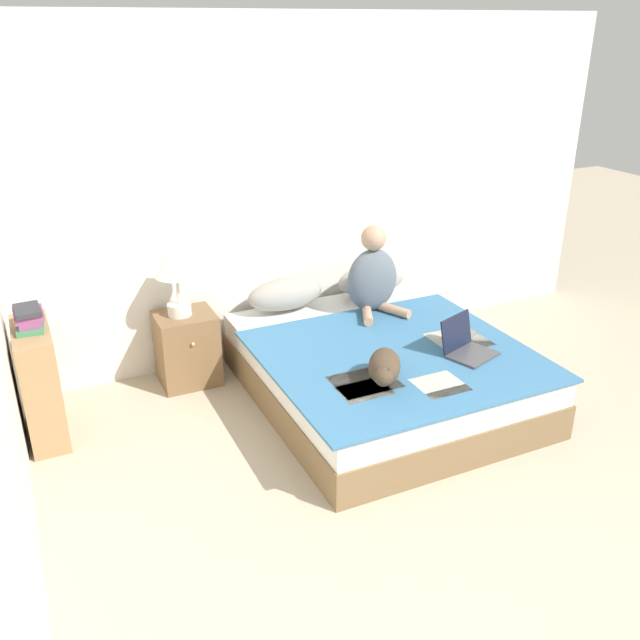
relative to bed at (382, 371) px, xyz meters
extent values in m
cube|color=silver|center=(-0.12, 1.07, 1.06)|extent=(5.44, 0.05, 2.55)
cube|color=brown|center=(0.00, 0.01, -0.09)|extent=(1.69, 2.00, 0.24)
cube|color=silver|center=(0.00, 0.01, 0.11)|extent=(1.67, 1.97, 0.17)
cube|color=teal|center=(0.00, -0.19, 0.21)|extent=(1.74, 1.60, 0.02)
cube|color=silver|center=(-0.38, -0.43, 0.21)|extent=(0.40, 0.32, 0.01)
cube|color=silver|center=(0.51, -0.18, 0.21)|extent=(0.37, 0.36, 0.01)
cube|color=silver|center=(-0.43, -0.53, 0.21)|extent=(0.31, 0.23, 0.01)
cube|color=silver|center=(0.02, -0.66, 0.21)|extent=(0.29, 0.28, 0.01)
ellipsoid|color=gray|center=(-0.38, 0.84, 0.34)|extent=(0.59, 0.27, 0.24)
ellipsoid|color=gray|center=(0.38, 0.84, 0.34)|extent=(0.59, 0.27, 0.24)
ellipsoid|color=slate|center=(0.21, 0.55, 0.46)|extent=(0.41, 0.22, 0.49)
sphere|color=tan|center=(0.21, 0.55, 0.79)|extent=(0.19, 0.19, 0.19)
cylinder|color=tan|center=(0.10, 0.41, 0.25)|extent=(0.18, 0.29, 0.07)
cylinder|color=tan|center=(0.33, 0.41, 0.25)|extent=(0.18, 0.29, 0.07)
ellipsoid|color=#473828|center=(-0.26, -0.47, 0.32)|extent=(0.35, 0.39, 0.20)
sphere|color=#473828|center=(-0.36, -0.62, 0.34)|extent=(0.11, 0.11, 0.11)
cone|color=#473828|center=(-0.33, -0.64, 0.38)|extent=(0.05, 0.05, 0.05)
cone|color=#473828|center=(-0.39, -0.61, 0.38)|extent=(0.05, 0.05, 0.05)
cylinder|color=#473828|center=(-0.14, -0.28, 0.24)|extent=(0.19, 0.05, 0.04)
cube|color=#424247|center=(0.44, -0.43, 0.23)|extent=(0.37, 0.33, 0.02)
cube|color=black|center=(0.39, -0.30, 0.35)|extent=(0.31, 0.16, 0.23)
cube|color=brown|center=(-1.18, 0.81, 0.06)|extent=(0.42, 0.37, 0.54)
sphere|color=tan|center=(-1.18, 0.62, 0.18)|extent=(0.03, 0.03, 0.03)
cylinder|color=beige|center=(-1.21, 0.82, 0.37)|extent=(0.17, 0.17, 0.09)
cylinder|color=beige|center=(-1.21, 0.82, 0.52)|extent=(0.02, 0.02, 0.21)
cone|color=white|center=(-1.21, 0.82, 0.74)|extent=(0.30, 0.30, 0.21)
cube|color=#99754C|center=(-2.20, 0.51, 0.16)|extent=(0.22, 0.59, 0.75)
cube|color=#3D7A51|center=(-2.19, 0.51, 0.56)|extent=(0.17, 0.25, 0.03)
cube|color=#844270|center=(-2.19, 0.50, 0.59)|extent=(0.14, 0.20, 0.04)
cube|color=#844270|center=(-2.19, 0.51, 0.63)|extent=(0.17, 0.21, 0.04)
cube|color=#2D2D33|center=(-2.19, 0.50, 0.67)|extent=(0.16, 0.23, 0.03)
camera|label=1|loc=(-2.18, -3.64, 2.26)|focal=38.00mm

